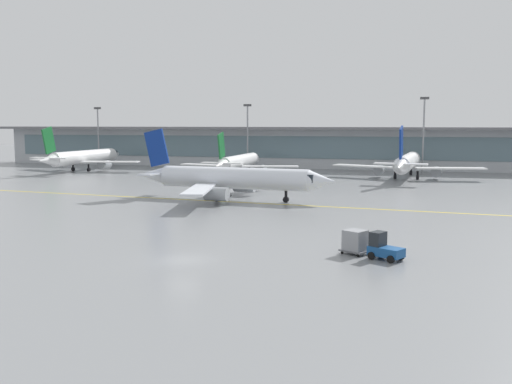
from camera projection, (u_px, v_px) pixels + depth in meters
ground_plane at (182, 260)px, 43.57m from camera, size 400.00×400.00×0.00m
taxiway_centreline_stripe at (230, 202)px, 75.81m from camera, size 109.71×8.73×0.01m
terminal_concourse at (337, 147)px, 131.90m from camera, size 177.09×11.00×9.60m
gate_airplane_0 at (84, 157)px, 125.22m from camera, size 27.52×29.61×9.81m
gate_airplane_1 at (239, 162)px, 114.59m from camera, size 24.98×26.79×8.89m
gate_airplane_2 at (407, 163)px, 107.34m from camera, size 28.18×30.43×10.07m
taxiing_regional_jet at (232, 179)px, 77.50m from camera, size 29.31×27.17×9.70m
baggage_tug at (384, 248)px, 43.65m from camera, size 2.95×2.53×2.10m
cargo_dolly_lead at (355, 241)px, 45.46m from camera, size 2.61×2.42×1.94m
apron_light_mast_0 at (98, 134)px, 139.58m from camera, size 1.80×0.36×14.37m
apron_light_mast_1 at (248, 134)px, 129.08m from camera, size 1.80×0.36×14.75m
apron_light_mast_2 at (423, 132)px, 117.70m from camera, size 1.80×0.36×15.83m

